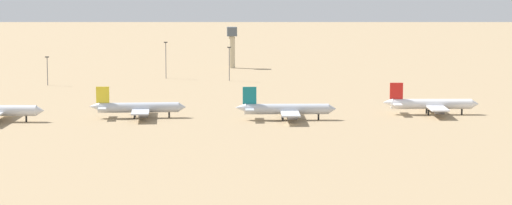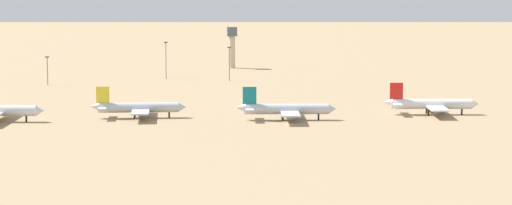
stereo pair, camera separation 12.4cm
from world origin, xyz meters
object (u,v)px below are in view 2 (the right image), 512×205
Objects in this scene: parked_jet_red_3 at (430,104)px; light_pole_west at (47,68)px; control_tower at (232,43)px; parked_jet_yellow_1 at (137,108)px; parked_jet_teal_2 at (285,109)px; light_pole_east at (229,61)px; light_pole_mid at (166,58)px.

light_pole_west is at bearing 149.30° from parked_jet_red_3.
control_tower is 115.46m from light_pole_west.
parked_jet_yellow_1 is 1.59× the size of control_tower.
parked_jet_teal_2 is 2.22× the size of light_pole_east.
control_tower is at bearing 95.87° from parked_jet_teal_2.
control_tower is 1.64× the size of light_pole_west.
parked_jet_red_3 is (54.49, 9.62, -0.04)m from parked_jet_teal_2.
parked_jet_red_3 is 184.22m from light_pole_west.
control_tower is (43.97, 180.47, 9.35)m from parked_jet_yellow_1.
parked_jet_red_3 is at bearing 0.35° from parked_jet_yellow_1.
light_pole_west reaches higher than parked_jet_teal_2.
parked_jet_yellow_1 is 2.14× the size of light_pole_east.
parked_jet_teal_2 is at bearing -87.45° from control_tower.
parked_jet_yellow_1 is 124.74m from light_pole_east.
light_pole_mid is at bearing 25.37° from light_pole_west.
parked_jet_yellow_1 is 1.95× the size of light_pole_mid.
light_pole_east reaches higher than light_pole_west.
parked_jet_teal_2 is at bearing -72.96° from light_pole_mid.
control_tower reaches higher than light_pole_west.
parked_jet_teal_2 is 55.34m from parked_jet_red_3.
parked_jet_teal_2 is 2.72× the size of light_pole_west.
light_pole_east reaches higher than parked_jet_red_3.
light_pole_west reaches higher than parked_jet_yellow_1.
light_pole_east is (-67.65, 117.67, 5.44)m from parked_jet_red_3.
parked_jet_teal_2 is 2.03× the size of light_pole_mid.
parked_jet_teal_2 is at bearing -165.77° from parked_jet_red_3.
control_tower is (-62.93, 179.86, 9.26)m from parked_jet_red_3.
light_pole_west is at bearing 112.62° from parked_jet_yellow_1.
light_pole_mid is at bearing 110.36° from parked_jet_teal_2.
control_tower is at bearing 40.20° from light_pole_west.
light_pole_west is 0.82× the size of light_pole_east.
parked_jet_red_3 is at bearing 13.33° from parked_jet_teal_2.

